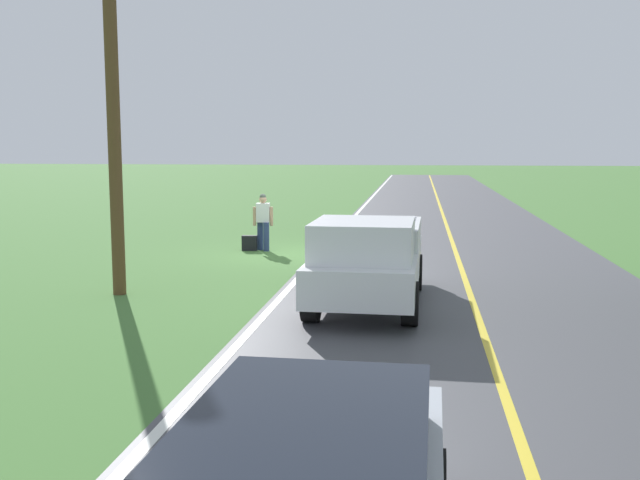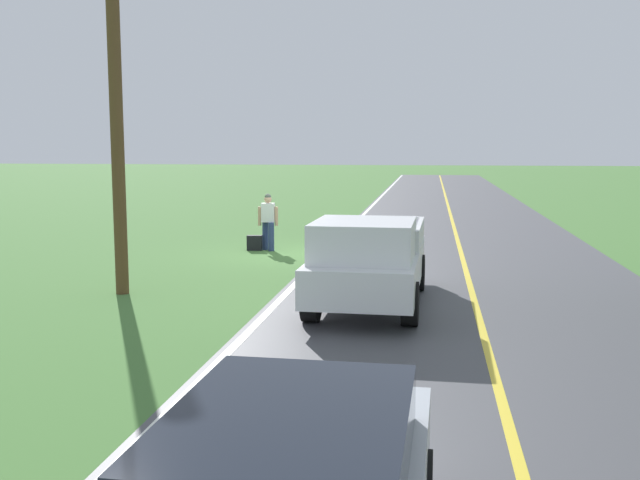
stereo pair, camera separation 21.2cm
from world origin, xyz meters
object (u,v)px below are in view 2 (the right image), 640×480
Objects in this scene: suitcase_carried at (255,243)px; pickup_truck_passing at (369,259)px; hitchhiker_walking at (268,219)px; utility_pole_roadside at (116,93)px.

pickup_truck_passing reaches higher than suitcase_carried.
suitcase_carried is at bearing 15.05° from hitchhiker_walking.
pickup_truck_passing is at bearing 116.45° from hitchhiker_walking.
utility_pole_roadside is at bearing 76.33° from hitchhiker_walking.
suitcase_carried is 0.09× the size of pickup_truck_passing.
suitcase_carried is (0.41, 0.11, -0.75)m from hitchhiker_walking.
hitchhiker_walking is 0.86m from suitcase_carried.
pickup_truck_passing is at bearing 174.66° from utility_pole_roadside.
utility_pole_roadside is (5.42, -0.51, 3.35)m from pickup_truck_passing.
hitchhiker_walking is 0.20× the size of utility_pole_roadside.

